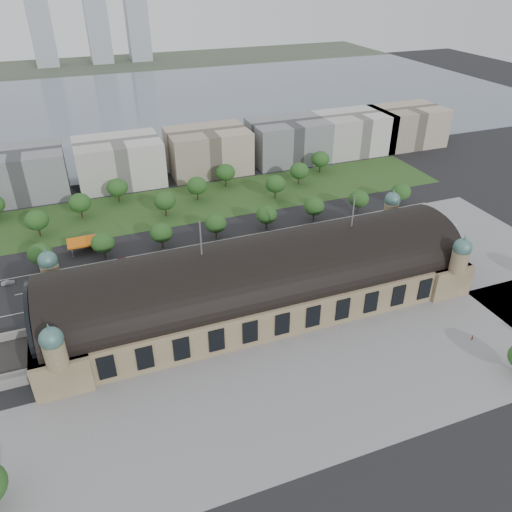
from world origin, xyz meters
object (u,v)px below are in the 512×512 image
object	(u,v)px
traffic_car_2	(48,299)
parked_car_0	(69,309)
parked_car_6	(126,291)
pedestrian_1	(472,338)
traffic_car_3	(124,259)
bus_west	(213,262)
traffic_car_4	(262,257)
parked_car_2	(136,295)
bus_mid	(245,255)
traffic_car_6	(349,229)
parked_car_1	(83,300)
petrol_station	(87,241)
traffic_car_5	(308,226)
parked_car_5	(181,286)
parked_car_4	(166,284)
bus_east	(319,247)
parked_car_3	(142,292)
traffic_car_1	(8,283)

from	to	relation	value
traffic_car_2	parked_car_0	size ratio (longest dim) A/B	1.20
parked_car_6	pedestrian_1	world-z (taller)	pedestrian_1
traffic_car_3	bus_west	size ratio (longest dim) A/B	0.51
traffic_car_4	parked_car_2	world-z (taller)	traffic_car_4
traffic_car_3	parked_car_6	xyz separation A→B (m)	(-2.52, -23.25, 0.02)
parked_car_6	bus_mid	world-z (taller)	bus_mid
traffic_car_6	parked_car_1	bearing A→B (deg)	-75.43
traffic_car_3	traffic_car_4	bearing A→B (deg)	-103.45
petrol_station	traffic_car_5	size ratio (longest dim) A/B	3.00
traffic_car_2	traffic_car_6	xyz separation A→B (m)	(129.73, 8.90, -0.04)
parked_car_5	parked_car_4	bearing A→B (deg)	-149.36
traffic_car_3	bus_east	bearing A→B (deg)	-99.11
traffic_car_4	parked_car_5	bearing A→B (deg)	-69.55
parked_car_3	bus_mid	distance (m)	45.42
parked_car_2	parked_car_3	world-z (taller)	parked_car_3
parked_car_0	parked_car_4	world-z (taller)	parked_car_0
petrol_station	traffic_car_5	bearing A→B (deg)	-10.21
traffic_car_5	parked_car_6	world-z (taller)	parked_car_6
traffic_car_3	parked_car_0	size ratio (longest dim) A/B	1.24
bus_mid	traffic_car_2	bearing A→B (deg)	87.39
traffic_car_3	parked_car_0	distance (m)	35.37
parked_car_3	pedestrian_1	bearing A→B (deg)	24.96
petrol_station	traffic_car_1	size ratio (longest dim) A/B	2.93
bus_west	bus_mid	world-z (taller)	bus_mid
parked_car_4	traffic_car_6	bearing A→B (deg)	71.85
traffic_car_2	parked_car_6	distance (m)	27.64
traffic_car_6	pedestrian_1	distance (m)	81.10
traffic_car_6	parked_car_0	bearing A→B (deg)	-73.90
traffic_car_5	parked_car_4	world-z (taller)	traffic_car_5
traffic_car_5	bus_west	size ratio (longest dim) A/B	0.44
traffic_car_1	parked_car_1	size ratio (longest dim) A/B	0.90
traffic_car_3	bus_mid	bearing A→B (deg)	-102.91
parked_car_1	pedestrian_1	world-z (taller)	pedestrian_1
parked_car_1	bus_mid	size ratio (longest dim) A/B	0.47
petrol_station	traffic_car_2	distance (m)	39.45
bus_west	bus_mid	size ratio (longest dim) A/B	0.95
parked_car_2	bus_east	xyz separation A→B (m)	(78.37, 6.00, 1.07)
parked_car_3	traffic_car_4	bearing A→B (deg)	66.94
traffic_car_2	parked_car_0	world-z (taller)	traffic_car_2
petrol_station	parked_car_2	distance (m)	46.28
bus_mid	traffic_car_4	bearing A→B (deg)	-117.40
parked_car_5	bus_west	distance (m)	19.53
pedestrian_1	parked_car_3	bearing A→B (deg)	73.21
parked_car_0	traffic_car_6	bearing A→B (deg)	64.56
parked_car_2	parked_car_6	world-z (taller)	parked_car_6
traffic_car_4	bus_east	distance (m)	25.25
parked_car_4	bus_east	size ratio (longest dim) A/B	0.34
traffic_car_4	parked_car_1	world-z (taller)	traffic_car_4
traffic_car_2	bus_mid	xyz separation A→B (m)	(76.85, 2.30, 0.83)
petrol_station	parked_car_1	size ratio (longest dim) A/B	2.65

